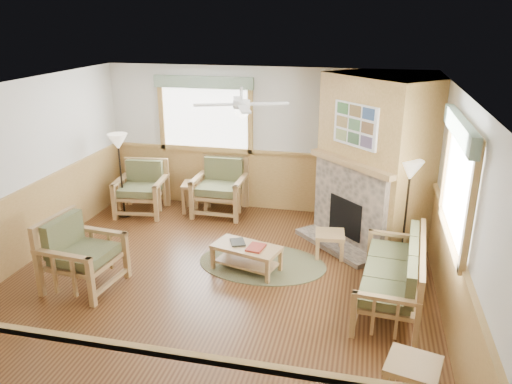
% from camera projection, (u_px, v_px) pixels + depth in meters
% --- Properties ---
extents(floor, '(6.00, 6.00, 0.01)m').
position_uv_depth(floor, '(217.00, 283.00, 7.03)').
color(floor, '#4F2D16').
rests_on(floor, ground).
extents(ceiling, '(6.00, 6.00, 0.01)m').
position_uv_depth(ceiling, '(212.00, 89.00, 6.12)').
color(ceiling, white).
rests_on(ceiling, floor).
extents(wall_back, '(6.00, 0.02, 2.70)m').
position_uv_depth(wall_back, '(263.00, 140.00, 9.33)').
color(wall_back, silver).
rests_on(wall_back, floor).
extents(wall_front, '(6.00, 0.02, 2.70)m').
position_uv_depth(wall_front, '(97.00, 321.00, 3.82)').
color(wall_front, silver).
rests_on(wall_front, floor).
extents(wall_left, '(0.02, 6.00, 2.70)m').
position_uv_depth(wall_left, '(16.00, 177.00, 7.20)').
color(wall_left, silver).
rests_on(wall_left, floor).
extents(wall_right, '(0.02, 6.00, 2.70)m').
position_uv_depth(wall_right, '(455.00, 212.00, 5.94)').
color(wall_right, silver).
rests_on(wall_right, floor).
extents(wainscot, '(6.00, 6.00, 1.10)m').
position_uv_depth(wainscot, '(216.00, 248.00, 6.84)').
color(wainscot, '#AD8446').
rests_on(wainscot, floor).
extents(fireplace, '(3.11, 3.11, 2.70)m').
position_uv_depth(fireplace, '(375.00, 161.00, 8.02)').
color(fireplace, '#AD8446').
rests_on(fireplace, floor).
extents(window_back, '(1.90, 0.16, 1.50)m').
position_uv_depth(window_back, '(204.00, 75.00, 9.12)').
color(window_back, white).
rests_on(window_back, wall_back).
extents(window_right, '(0.16, 1.90, 1.50)m').
position_uv_depth(window_right, '(469.00, 117.00, 5.37)').
color(window_right, white).
rests_on(window_right, wall_right).
extents(ceiling_fan, '(1.59, 1.59, 0.36)m').
position_uv_depth(ceiling_fan, '(241.00, 90.00, 6.34)').
color(ceiling_fan, white).
rests_on(ceiling_fan, ceiling).
extents(sofa, '(1.94, 0.93, 0.86)m').
position_uv_depth(sofa, '(391.00, 273.00, 6.42)').
color(sofa, '#9F7A4A').
rests_on(sofa, floor).
extents(armchair_back_left, '(0.96, 0.96, 0.97)m').
position_uv_depth(armchair_back_left, '(141.00, 188.00, 9.37)').
color(armchair_back_left, '#9F7A4A').
rests_on(armchair_back_left, floor).
extents(armchair_back_right, '(0.92, 0.92, 1.03)m').
position_uv_depth(armchair_back_right, '(220.00, 187.00, 9.35)').
color(armchair_back_right, '#9F7A4A').
rests_on(armchair_back_right, floor).
extents(armchair_left, '(0.97, 0.97, 1.00)m').
position_uv_depth(armchair_left, '(83.00, 254.00, 6.78)').
color(armchair_left, '#9F7A4A').
rests_on(armchair_left, floor).
extents(coffee_table, '(1.07, 0.73, 0.39)m').
position_uv_depth(coffee_table, '(246.00, 258.00, 7.32)').
color(coffee_table, '#9F7A4A').
rests_on(coffee_table, floor).
extents(end_table_chairs, '(0.57, 0.55, 0.56)m').
position_uv_depth(end_table_chairs, '(196.00, 197.00, 9.52)').
color(end_table_chairs, '#9F7A4A').
rests_on(end_table_chairs, floor).
extents(footstool, '(0.49, 0.49, 0.39)m').
position_uv_depth(footstool, '(329.00, 244.00, 7.76)').
color(footstool, '#9F7A4A').
rests_on(footstool, floor).
extents(braided_rug, '(2.31, 2.31, 0.01)m').
position_uv_depth(braided_rug, '(262.00, 263.00, 7.56)').
color(braided_rug, brown).
rests_on(braided_rug, floor).
extents(floor_lamp_left, '(0.42, 0.42, 1.57)m').
position_uv_depth(floor_lamp_left, '(121.00, 175.00, 9.13)').
color(floor_lamp_left, black).
rests_on(floor_lamp_left, floor).
extents(floor_lamp_right, '(0.39, 0.39, 1.61)m').
position_uv_depth(floor_lamp_right, '(406.00, 212.00, 7.38)').
color(floor_lamp_right, black).
rests_on(floor_lamp_right, floor).
extents(book_red, '(0.26, 0.33, 0.03)m').
position_uv_depth(book_red, '(256.00, 247.00, 7.16)').
color(book_red, maroon).
rests_on(book_red, coffee_table).
extents(book_dark, '(0.29, 0.33, 0.03)m').
position_uv_depth(book_dark, '(238.00, 241.00, 7.34)').
color(book_dark, black).
rests_on(book_dark, coffee_table).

